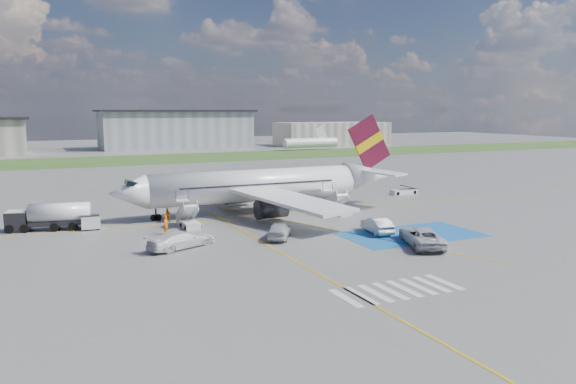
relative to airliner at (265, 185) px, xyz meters
name	(u,v)px	position (x,y,z in m)	size (l,w,h in m)	color
ground	(305,236)	(-1.51, -14.00, -3.39)	(400.00, 400.00, 0.00)	#60605E
grass_strip	(137,160)	(-1.51, 81.00, -3.39)	(400.00, 30.00, 0.01)	#2D4C1E
taxiway_line_main	(260,215)	(-1.51, -2.00, -3.39)	(120.00, 0.20, 0.01)	gold
taxiway_line_cross	(305,267)	(-6.51, -24.00, -3.39)	(0.20, 60.00, 0.01)	gold
taxiway_line_diag	(260,215)	(-1.51, -2.00, -3.39)	(0.20, 60.00, 0.01)	gold
staging_box	(411,234)	(8.49, -18.00, -3.39)	(14.00, 8.00, 0.01)	#1A5AA1
crosswalk	(397,290)	(-3.31, -32.00, -3.39)	(9.00, 4.00, 0.01)	silver
terminal_centre	(176,130)	(18.49, 121.00, 2.61)	(48.00, 18.00, 12.00)	gray
terminal_east	(332,134)	(73.49, 114.00, 0.61)	(40.00, 16.00, 8.00)	gray
airliner	(265,185)	(0.00, 0.00, 0.00)	(36.81, 32.95, 11.92)	white
airstairs_fwd	(190,222)	(-11.01, -5.30, -2.77)	(1.90, 5.20, 3.60)	white
airstairs_aft	(340,209)	(7.49, -5.30, -2.77)	(1.90, 5.20, 3.60)	white
fuel_tanker	(50,219)	(-24.65, -0.12, -2.20)	(8.55, 3.88, 2.83)	black
gpu_cart	(91,223)	(-20.72, -1.95, -2.69)	(1.98, 1.38, 1.57)	white
belt_loader	(404,192)	(24.51, 4.89, -3.05)	(4.58, 1.81, 1.36)	white
car_silver_a	(279,230)	(-4.40, -14.03, -2.56)	(1.96, 4.88, 1.66)	#B1B3B8
car_silver_b	(377,225)	(5.76, -15.93, -2.57)	(1.74, 4.98, 1.64)	#B9BCC0
van_white_a	(422,233)	(6.63, -21.99, -2.25)	(2.80, 6.08, 2.28)	silver
van_white_b	(182,237)	(-13.99, -13.70, -2.37)	(2.12, 5.21, 2.04)	silver
crew_fwd	(166,225)	(-14.02, -7.42, -2.41)	(0.72, 0.47, 1.97)	orange
crew_nose	(168,215)	(-12.39, -0.94, -2.63)	(0.74, 0.58, 1.53)	orange
crew_aft	(329,209)	(5.96, -5.50, -2.60)	(0.93, 0.39, 1.59)	#DF5E0B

